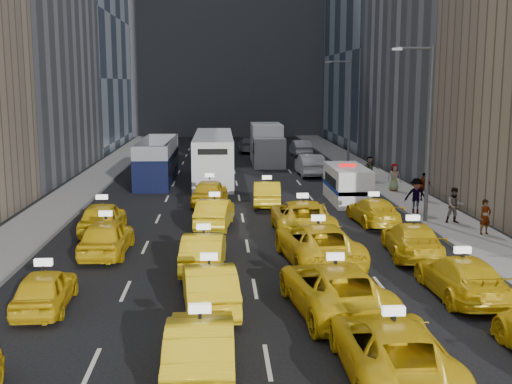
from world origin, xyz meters
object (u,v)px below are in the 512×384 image
taxi_2 (392,348)px  pedestrian_0 (485,217)px  nypd_van (347,185)px  box_truck (267,144)px  taxi_1 (200,347)px  city_bus (214,157)px  double_decker (157,161)px

taxi_2 → pedestrian_0: bearing=-120.1°
nypd_van → box_truck: 19.00m
taxi_1 → pedestrian_0: 18.75m
taxi_2 → box_truck: box_truck is taller
taxi_1 → pedestrian_0: (12.83, 13.67, 0.21)m
taxi_1 → taxi_2: size_ratio=0.87×
nypd_van → city_bus: city_bus is taller
pedestrian_0 → double_decker: bearing=116.1°
double_decker → city_bus: bearing=11.9°
taxi_1 → nypd_van: size_ratio=0.84×
taxi_2 → box_truck: size_ratio=0.67×
taxi_1 → taxi_2: bearing=176.1°
double_decker → pedestrian_0: (16.85, -18.11, -0.52)m
taxi_2 → city_bus: (-4.61, 32.78, 0.94)m
city_bus → pedestrian_0: 22.74m
nypd_van → pedestrian_0: bearing=-60.4°
taxi_2 → double_decker: (-8.69, 32.10, 0.76)m
taxi_1 → pedestrian_0: size_ratio=2.82×
city_bus → box_truck: box_truck is taller
double_decker → city_bus: city_bus is taller
double_decker → pedestrian_0: size_ratio=6.37×
box_truck → pedestrian_0: box_truck is taller
box_truck → pedestrian_0: 29.16m
city_bus → pedestrian_0: size_ratio=8.08×
nypd_van → city_bus: bearing=133.9°
nypd_van → box_truck: size_ratio=0.70×
nypd_van → box_truck: bearing=103.8°
double_decker → nypd_van: bearing=-33.3°
pedestrian_0 → city_bus: bearing=107.4°
city_bus → pedestrian_0: city_bus is taller
taxi_2 → pedestrian_0: size_ratio=3.24×
double_decker → city_bus: 4.15m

